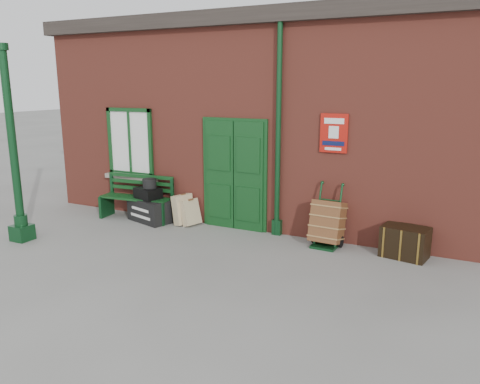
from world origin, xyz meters
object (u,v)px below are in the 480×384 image
Objects in this scene: porter_trolley at (327,223)px; dark_trunk at (405,242)px; bench at (138,196)px; houdini_trunk at (151,210)px.

dark_trunk is at bearing 4.47° from porter_trolley.
bench is 5.61m from dark_trunk.
houdini_trunk is (0.36, -0.04, -0.26)m from bench.
porter_trolley reaches higher than houdini_trunk.
porter_trolley is (3.88, 0.11, 0.20)m from houdini_trunk.
bench is 1.70× the size of houdini_trunk.
bench is at bearing -168.61° from dark_trunk.
houdini_trunk is at bearing -11.08° from bench.
dark_trunk is at bearing -4.06° from bench.
bench is at bearing -169.06° from houdini_trunk.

